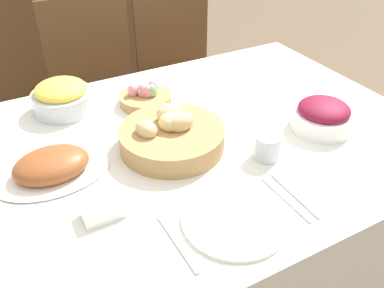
{
  "coord_description": "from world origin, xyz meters",
  "views": [
    {
      "loc": [
        -0.47,
        -0.92,
        1.45
      ],
      "look_at": [
        -0.02,
        -0.08,
        0.79
      ],
      "focal_mm": 38.0,
      "sensor_mm": 36.0,
      "label": 1
    }
  ],
  "objects_px": {
    "dinner_plate": "(235,219)",
    "butter_dish": "(103,211)",
    "chair_far_right": "(182,74)",
    "knife": "(285,199)",
    "beet_salad_bowl": "(323,116)",
    "spoon": "(295,195)",
    "pineapple_bowl": "(62,97)",
    "drinking_cup": "(267,146)",
    "egg_basket": "(145,96)",
    "bread_basket": "(172,135)",
    "sideboard": "(67,35)",
    "fork": "(177,243)",
    "chair_far_center": "(99,94)",
    "ham_platter": "(52,166)"
  },
  "relations": [
    {
      "from": "spoon",
      "to": "butter_dish",
      "type": "xyz_separation_m",
      "value": [
        -0.45,
        0.16,
        0.01
      ]
    },
    {
      "from": "knife",
      "to": "ham_platter",
      "type": "bearing_deg",
      "value": 141.32
    },
    {
      "from": "pineapple_bowl",
      "to": "spoon",
      "type": "bearing_deg",
      "value": -60.24
    },
    {
      "from": "knife",
      "to": "drinking_cup",
      "type": "distance_m",
      "value": 0.19
    },
    {
      "from": "fork",
      "to": "butter_dish",
      "type": "xyz_separation_m",
      "value": [
        -0.12,
        0.16,
        0.01
      ]
    },
    {
      "from": "drinking_cup",
      "to": "butter_dish",
      "type": "bearing_deg",
      "value": -179.15
    },
    {
      "from": "knife",
      "to": "beet_salad_bowl",
      "type": "bearing_deg",
      "value": 33.37
    },
    {
      "from": "dinner_plate",
      "to": "drinking_cup",
      "type": "relative_size",
      "value": 3.28
    },
    {
      "from": "beet_salad_bowl",
      "to": "spoon",
      "type": "xyz_separation_m",
      "value": [
        -0.29,
        -0.21,
        -0.04
      ]
    },
    {
      "from": "egg_basket",
      "to": "pineapple_bowl",
      "type": "relative_size",
      "value": 0.9
    },
    {
      "from": "bread_basket",
      "to": "ham_platter",
      "type": "bearing_deg",
      "value": 173.61
    },
    {
      "from": "knife",
      "to": "chair_far_right",
      "type": "bearing_deg",
      "value": 73.9
    },
    {
      "from": "chair_far_center",
      "to": "fork",
      "type": "height_order",
      "value": "chair_far_center"
    },
    {
      "from": "pineapple_bowl",
      "to": "fork",
      "type": "height_order",
      "value": "pineapple_bowl"
    },
    {
      "from": "spoon",
      "to": "drinking_cup",
      "type": "distance_m",
      "value": 0.18
    },
    {
      "from": "dinner_plate",
      "to": "knife",
      "type": "distance_m",
      "value": 0.15
    },
    {
      "from": "pineapple_bowl",
      "to": "knife",
      "type": "bearing_deg",
      "value": -62.08
    },
    {
      "from": "chair_far_center",
      "to": "drinking_cup",
      "type": "height_order",
      "value": "chair_far_center"
    },
    {
      "from": "knife",
      "to": "drinking_cup",
      "type": "relative_size",
      "value": 2.4
    },
    {
      "from": "bread_basket",
      "to": "dinner_plate",
      "type": "xyz_separation_m",
      "value": [
        -0.0,
        -0.35,
        -0.04
      ]
    },
    {
      "from": "dinner_plate",
      "to": "drinking_cup",
      "type": "height_order",
      "value": "drinking_cup"
    },
    {
      "from": "pineapple_bowl",
      "to": "dinner_plate",
      "type": "xyz_separation_m",
      "value": [
        0.23,
        -0.72,
        -0.05
      ]
    },
    {
      "from": "chair_far_center",
      "to": "sideboard",
      "type": "relative_size",
      "value": 0.64
    },
    {
      "from": "dinner_plate",
      "to": "butter_dish",
      "type": "distance_m",
      "value": 0.32
    },
    {
      "from": "egg_basket",
      "to": "drinking_cup",
      "type": "xyz_separation_m",
      "value": [
        0.18,
        -0.46,
        0.01
      ]
    },
    {
      "from": "spoon",
      "to": "pineapple_bowl",
      "type": "bearing_deg",
      "value": 120.47
    },
    {
      "from": "pineapple_bowl",
      "to": "drinking_cup",
      "type": "xyz_separation_m",
      "value": [
        0.45,
        -0.55,
        -0.02
      ]
    },
    {
      "from": "egg_basket",
      "to": "fork",
      "type": "relative_size",
      "value": 0.97
    },
    {
      "from": "chair_far_right",
      "to": "sideboard",
      "type": "xyz_separation_m",
      "value": [
        -0.38,
        0.97,
        -0.02
      ]
    },
    {
      "from": "sideboard",
      "to": "ham_platter",
      "type": "xyz_separation_m",
      "value": [
        -0.45,
        -1.83,
        0.29
      ]
    },
    {
      "from": "dinner_plate",
      "to": "fork",
      "type": "bearing_deg",
      "value": 180.0
    },
    {
      "from": "sideboard",
      "to": "dinner_plate",
      "type": "relative_size",
      "value": 5.79
    },
    {
      "from": "chair_far_center",
      "to": "sideboard",
      "type": "bearing_deg",
      "value": 89.02
    },
    {
      "from": "drinking_cup",
      "to": "beet_salad_bowl",
      "type": "bearing_deg",
      "value": 9.81
    },
    {
      "from": "ham_platter",
      "to": "beet_salad_bowl",
      "type": "distance_m",
      "value": 0.83
    },
    {
      "from": "chair_far_right",
      "to": "knife",
      "type": "bearing_deg",
      "value": -104.28
    },
    {
      "from": "ham_platter",
      "to": "spoon",
      "type": "bearing_deg",
      "value": -36.34
    },
    {
      "from": "beet_salad_bowl",
      "to": "chair_far_right",
      "type": "bearing_deg",
      "value": 88.53
    },
    {
      "from": "chair_far_right",
      "to": "dinner_plate",
      "type": "distance_m",
      "value": 1.36
    },
    {
      "from": "bread_basket",
      "to": "pineapple_bowl",
      "type": "distance_m",
      "value": 0.44
    },
    {
      "from": "drinking_cup",
      "to": "egg_basket",
      "type": "bearing_deg",
      "value": 111.75
    },
    {
      "from": "spoon",
      "to": "drinking_cup",
      "type": "bearing_deg",
      "value": 78.17
    },
    {
      "from": "sideboard",
      "to": "butter_dish",
      "type": "bearing_deg",
      "value": -100.57
    },
    {
      "from": "pineapple_bowl",
      "to": "spoon",
      "type": "xyz_separation_m",
      "value": [
        0.41,
        -0.72,
        -0.05
      ]
    },
    {
      "from": "bread_basket",
      "to": "knife",
      "type": "height_order",
      "value": "bread_basket"
    },
    {
      "from": "sideboard",
      "to": "knife",
      "type": "height_order",
      "value": "sideboard"
    },
    {
      "from": "egg_basket",
      "to": "pineapple_bowl",
      "type": "xyz_separation_m",
      "value": [
        -0.27,
        0.09,
        0.02
      ]
    },
    {
      "from": "bread_basket",
      "to": "butter_dish",
      "type": "xyz_separation_m",
      "value": [
        -0.27,
        -0.18,
        -0.02
      ]
    },
    {
      "from": "fork",
      "to": "chair_far_center",
      "type": "bearing_deg",
      "value": 80.91
    },
    {
      "from": "sideboard",
      "to": "knife",
      "type": "bearing_deg",
      "value": -88.91
    }
  ]
}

